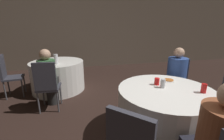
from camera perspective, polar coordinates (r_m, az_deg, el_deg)
wall_back at (r=6.18m, az=-3.74°, el=14.41°), size 16.00×0.06×2.80m
table_near at (r=2.36m, az=18.95°, el=-15.21°), size 1.30×1.30×0.74m
table_far at (r=4.05m, az=-19.81°, el=-2.09°), size 1.29×1.29×0.74m
chair_near_northeast at (r=3.25m, az=23.35°, el=-2.97°), size 0.57×0.57×0.98m
chair_far_south at (r=3.00m, az=-23.57°, el=-4.51°), size 0.42×0.43×0.98m
chair_far_west at (r=4.10m, az=-35.00°, el=-0.85°), size 0.46×0.46×0.98m
person_green_jacket at (r=3.15m, az=-22.88°, el=-3.14°), size 0.32×0.50×1.19m
person_blue_shirt at (r=3.08m, az=23.01°, el=-3.12°), size 0.49×0.49×1.20m
pizza_plate_near at (r=2.54m, az=20.80°, el=-3.64°), size 0.20×0.20×0.02m
soda_can_silver at (r=2.21m, az=18.80°, el=-4.88°), size 0.07×0.07×0.12m
soda_can_red at (r=2.26m, az=31.58°, el=-5.96°), size 0.07×0.07×0.12m
cup_near at (r=2.29m, az=16.73°, el=-4.20°), size 0.07×0.07×0.10m
bottle_far at (r=3.67m, az=-20.56°, el=3.89°), size 0.09×0.09×0.23m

